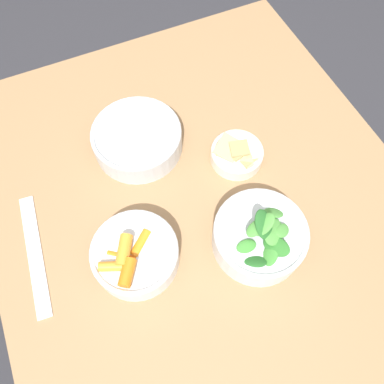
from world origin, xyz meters
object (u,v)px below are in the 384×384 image
object	(u,v)px
bowl_cookies	(237,154)
bowl_carrots	(135,254)
bowl_beans_hotdog	(138,139)
ruler	(35,254)
bowl_greens	(260,236)

from	to	relation	value
bowl_cookies	bowl_carrots	bearing A→B (deg)	114.35
bowl_beans_hotdog	ruler	world-z (taller)	bowl_beans_hotdog
bowl_carrots	bowl_cookies	bearing A→B (deg)	-65.65
bowl_greens	bowl_beans_hotdog	bearing A→B (deg)	23.28
bowl_beans_hotdog	bowl_cookies	world-z (taller)	bowl_beans_hotdog
bowl_beans_hotdog	bowl_cookies	bearing A→B (deg)	-122.55
bowl_greens	bowl_cookies	world-z (taller)	bowl_greens
bowl_carrots	ruler	xyz separation A→B (m)	(0.09, 0.18, -0.03)
bowl_beans_hotdog	bowl_cookies	xyz separation A→B (m)	(-0.12, -0.19, -0.01)
bowl_carrots	ruler	world-z (taller)	bowl_carrots
bowl_carrots	ruler	bearing A→B (deg)	62.80
bowl_carrots	bowl_cookies	size ratio (longest dim) A/B	1.43
ruler	bowl_cookies	bearing A→B (deg)	-85.67
bowl_beans_hotdog	bowl_carrots	bearing A→B (deg)	158.83
bowl_carrots	bowl_greens	bearing A→B (deg)	-105.78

